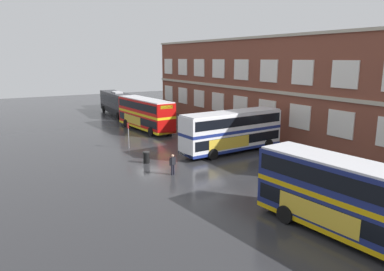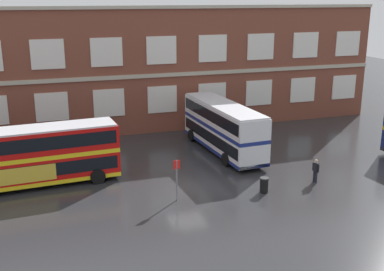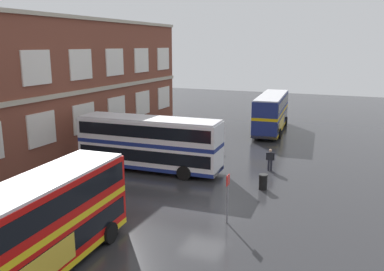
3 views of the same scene
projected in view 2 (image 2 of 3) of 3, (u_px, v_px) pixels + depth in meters
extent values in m
plane|color=#2B2B2D|center=(178.00, 177.00, 34.60)|extent=(120.00, 120.00, 0.00)
cube|color=brown|center=(127.00, 68.00, 47.46)|extent=(50.00, 8.00, 11.42)
cube|color=#B2A893|center=(135.00, 77.00, 43.81)|extent=(50.00, 0.16, 0.36)
cube|color=#B2A893|center=(133.00, 7.00, 42.14)|extent=(50.00, 0.28, 0.30)
cube|color=silver|center=(52.00, 107.00, 42.17)|extent=(2.80, 0.12, 2.51)
cube|color=silver|center=(109.00, 103.00, 43.70)|extent=(2.80, 0.12, 2.51)
cube|color=silver|center=(162.00, 99.00, 45.23)|extent=(2.80, 0.12, 2.51)
cube|color=silver|center=(212.00, 96.00, 46.76)|extent=(2.80, 0.12, 2.51)
cube|color=silver|center=(259.00, 93.00, 48.28)|extent=(2.80, 0.12, 2.51)
cube|color=silver|center=(303.00, 90.00, 49.81)|extent=(2.80, 0.12, 2.51)
cube|color=silver|center=(344.00, 87.00, 51.34)|extent=(2.80, 0.12, 2.51)
cube|color=silver|center=(48.00, 54.00, 40.90)|extent=(2.80, 0.12, 2.51)
cube|color=silver|center=(107.00, 52.00, 42.43)|extent=(2.80, 0.12, 2.51)
cube|color=silver|center=(161.00, 50.00, 43.96)|extent=(2.80, 0.12, 2.51)
cube|color=silver|center=(213.00, 48.00, 45.48)|extent=(2.80, 0.12, 2.51)
cube|color=silver|center=(261.00, 47.00, 47.01)|extent=(2.80, 0.12, 2.51)
cube|color=silver|center=(306.00, 45.00, 48.54)|extent=(2.80, 0.12, 2.51)
cube|color=silver|center=(348.00, 44.00, 50.07)|extent=(2.80, 0.12, 2.51)
cube|color=red|center=(37.00, 168.00, 32.88)|extent=(11.15, 3.29, 1.75)
cube|color=black|center=(37.00, 165.00, 32.82)|extent=(10.71, 3.30, 0.90)
cube|color=yellow|center=(36.00, 154.00, 32.59)|extent=(11.15, 3.29, 0.30)
cube|color=red|center=(35.00, 141.00, 32.34)|extent=(11.15, 3.29, 1.55)
cube|color=black|center=(34.00, 140.00, 32.31)|extent=(10.71, 3.30, 0.90)
cube|color=yellow|center=(38.00, 178.00, 33.08)|extent=(11.15, 3.31, 0.28)
cube|color=silver|center=(33.00, 129.00, 32.10)|extent=(10.92, 3.17, 0.12)
cube|color=gold|center=(18.00, 176.00, 31.23)|extent=(4.83, 0.36, 1.10)
cube|color=yellow|center=(114.00, 127.00, 34.22)|extent=(0.17, 1.66, 0.40)
cylinder|color=black|center=(98.00, 176.00, 33.35)|extent=(1.06, 0.39, 1.04)
cylinder|color=black|center=(91.00, 165.00, 35.62)|extent=(1.06, 0.39, 1.04)
cube|color=silver|center=(223.00, 138.00, 40.00)|extent=(3.12, 11.12, 1.75)
cube|color=black|center=(223.00, 135.00, 39.94)|extent=(3.14, 10.68, 0.90)
cube|color=navy|center=(223.00, 126.00, 39.72)|extent=(3.12, 11.12, 0.30)
cube|color=silver|center=(223.00, 115.00, 39.46)|extent=(3.12, 11.12, 1.55)
cube|color=black|center=(223.00, 114.00, 39.44)|extent=(3.14, 10.68, 0.90)
cube|color=navy|center=(223.00, 146.00, 40.21)|extent=(3.14, 11.12, 0.28)
cube|color=silver|center=(224.00, 105.00, 39.23)|extent=(3.01, 10.89, 0.12)
cube|color=gold|center=(244.00, 139.00, 39.25)|extent=(0.28, 4.83, 1.10)
cube|color=yellow|center=(198.00, 97.00, 44.23)|extent=(1.66, 0.15, 0.40)
cylinder|color=black|center=(218.00, 132.00, 44.09)|extent=(0.37, 1.06, 1.04)
cylinder|color=black|center=(192.00, 135.00, 43.19)|extent=(0.37, 1.06, 1.04)
cylinder|color=black|center=(256.00, 156.00, 37.70)|extent=(0.37, 1.06, 1.04)
cylinder|color=black|center=(226.00, 160.00, 36.80)|extent=(0.37, 1.06, 1.04)
cylinder|color=black|center=(314.00, 176.00, 33.66)|extent=(0.19, 0.19, 0.85)
cylinder|color=black|center=(316.00, 177.00, 33.49)|extent=(0.19, 0.19, 0.85)
cube|color=black|center=(316.00, 167.00, 33.37)|extent=(0.31, 0.44, 0.60)
cylinder|color=black|center=(313.00, 166.00, 33.60)|extent=(0.13, 0.13, 0.57)
cylinder|color=black|center=(318.00, 168.00, 33.16)|extent=(0.13, 0.13, 0.57)
sphere|color=tan|center=(316.00, 161.00, 33.25)|extent=(0.22, 0.22, 0.22)
cylinder|color=slate|center=(177.00, 181.00, 30.35)|extent=(0.10, 0.10, 2.70)
cube|color=red|center=(177.00, 165.00, 30.04)|extent=(0.44, 0.04, 0.56)
cylinder|color=black|center=(264.00, 186.00, 31.86)|extent=(0.56, 0.56, 0.95)
cylinder|color=black|center=(264.00, 178.00, 31.72)|extent=(0.60, 0.60, 0.08)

